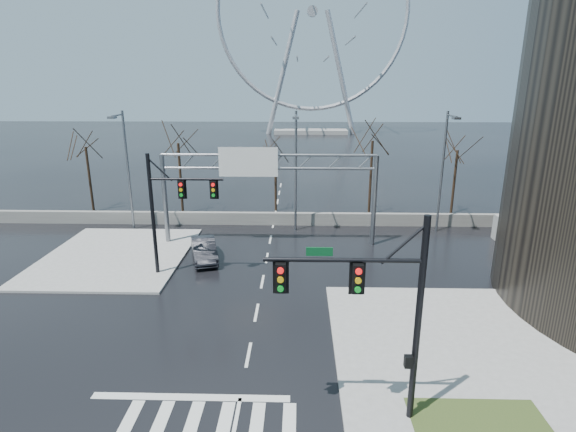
{
  "coord_description": "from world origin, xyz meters",
  "views": [
    {
      "loc": [
        2.31,
        -18.1,
        12.13
      ],
      "look_at": [
        1.6,
        9.24,
        4.0
      ],
      "focal_mm": 28.0,
      "sensor_mm": 36.0,
      "label": 1
    }
  ],
  "objects_px": {
    "sign_gantry": "(264,179)",
    "ferris_wheel": "(312,20)",
    "signal_mast_far": "(169,204)",
    "signal_mast_near": "(381,302)",
    "car": "(204,250)"
  },
  "relations": [
    {
      "from": "signal_mast_near",
      "to": "signal_mast_far",
      "type": "distance_m",
      "value": 17.03
    },
    {
      "from": "sign_gantry",
      "to": "car",
      "type": "relative_size",
      "value": 3.57
    },
    {
      "from": "signal_mast_far",
      "to": "sign_gantry",
      "type": "distance_m",
      "value": 8.14
    },
    {
      "from": "signal_mast_far",
      "to": "car",
      "type": "bearing_deg",
      "value": 61.83
    },
    {
      "from": "signal_mast_far",
      "to": "sign_gantry",
      "type": "height_order",
      "value": "signal_mast_far"
    },
    {
      "from": "sign_gantry",
      "to": "ferris_wheel",
      "type": "bearing_deg",
      "value": 86.16
    },
    {
      "from": "signal_mast_near",
      "to": "signal_mast_far",
      "type": "relative_size",
      "value": 1.0
    },
    {
      "from": "ferris_wheel",
      "to": "car",
      "type": "distance_m",
      "value": 87.66
    },
    {
      "from": "signal_mast_far",
      "to": "sign_gantry",
      "type": "xyz_separation_m",
      "value": [
        5.49,
        6.0,
        0.35
      ]
    },
    {
      "from": "signal_mast_near",
      "to": "ferris_wheel",
      "type": "height_order",
      "value": "ferris_wheel"
    },
    {
      "from": "sign_gantry",
      "to": "ferris_wheel",
      "type": "relative_size",
      "value": 0.32
    },
    {
      "from": "signal_mast_far",
      "to": "ferris_wheel",
      "type": "height_order",
      "value": "ferris_wheel"
    },
    {
      "from": "sign_gantry",
      "to": "car",
      "type": "distance_m",
      "value": 6.87
    },
    {
      "from": "ferris_wheel",
      "to": "signal_mast_far",
      "type": "bearing_deg",
      "value": -97.2
    },
    {
      "from": "ferris_wheel",
      "to": "car",
      "type": "bearing_deg",
      "value": -96.46
    }
  ]
}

